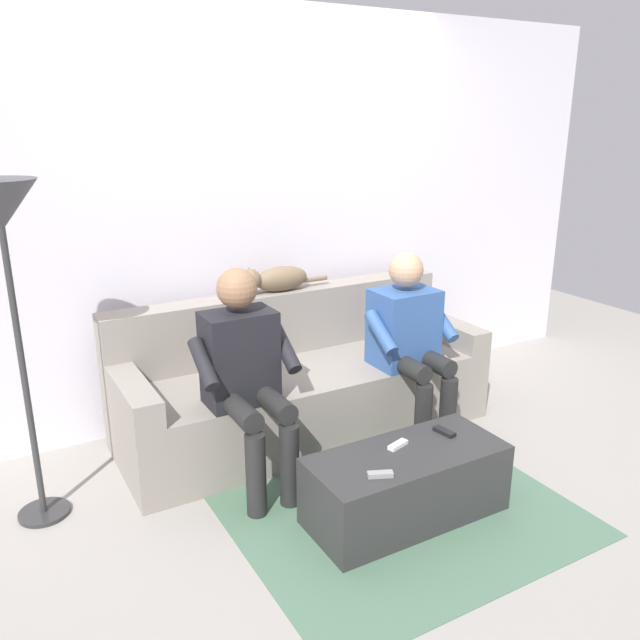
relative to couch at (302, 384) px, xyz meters
The scene contains 12 objects.
ground_plane 0.80m from the couch, 90.00° to the left, with size 8.00×8.00×0.00m, color gray.
back_wall 1.08m from the couch, 90.00° to the right, with size 5.36×0.06×2.50m, color silver.
couch is the anchor object (origin of this frame).
coffee_table 1.07m from the couch, 90.00° to the left, with size 0.96×0.42×0.35m.
person_left_seated 0.72m from the couch, 145.75° to the left, with size 0.52×0.52×1.11m.
person_right_seated 0.75m from the couch, 36.90° to the left, with size 0.52×0.54×1.15m.
cat_on_backrest 0.66m from the couch, 79.51° to the right, with size 0.59×0.15×0.17m.
remote_gray 1.20m from the couch, 78.71° to the left, with size 0.11×0.04×0.02m, color gray.
remote_black 1.04m from the couch, 105.30° to the left, with size 0.12×0.04×0.02m, color black.
remote_white 1.00m from the couch, 89.53° to the left, with size 0.11×0.04×0.02m, color white.
floor_rug 0.98m from the couch, 90.00° to the left, with size 1.60×1.53×0.01m, color #4C7056.
floor_lamp 1.89m from the couch, ahead, with size 0.33×0.33×1.61m.
Camera 1 is at (1.70, 3.07, 1.87)m, focal length 36.30 mm.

